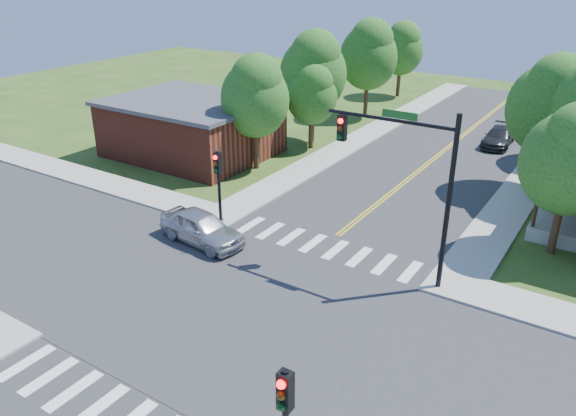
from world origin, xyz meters
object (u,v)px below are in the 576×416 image
Objects in this scene: car_dgrey at (499,137)px; signal_pole_se at (285,411)px; signal_mast_ne at (408,168)px; car_silver at (202,228)px; signal_pole_nw at (218,174)px.

signal_pole_se is at bearing -87.83° from car_dgrey.
signal_mast_ne is 1.54× the size of car_silver.
signal_pole_se is at bearing -81.44° from signal_mast_ne.
car_dgrey is at bearing 95.05° from signal_pole_se.
signal_pole_nw is 2.88m from car_silver.
signal_mast_ne is 1.89× the size of signal_pole_nw.
signal_mast_ne reaches higher than car_silver.
signal_mast_ne is at bearing 98.56° from signal_pole_se.
signal_pole_nw reaches higher than car_dgrey.
signal_mast_ne reaches higher than signal_pole_se.
car_silver is at bearing 139.28° from signal_pole_se.
car_dgrey is (-1.12, 20.59, -4.21)m from signal_mast_ne.
signal_mast_ne is at bearing -89.76° from car_dgrey.
signal_pole_nw is at bearing 23.27° from car_silver.
signal_pole_se is (1.69, -11.21, -2.19)m from signal_mast_ne.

